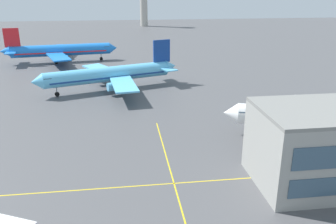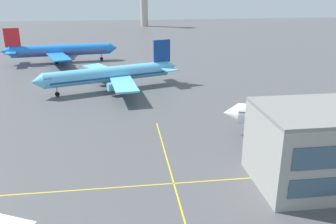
# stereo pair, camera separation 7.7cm
# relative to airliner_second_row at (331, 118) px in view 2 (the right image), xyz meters

# --- Properties ---
(airliner_second_row) EXTENTS (38.01, 32.42, 12.01)m
(airliner_second_row) POSITION_rel_airliner_second_row_xyz_m (0.00, 0.00, 0.00)
(airliner_second_row) COLOR white
(airliner_second_row) RESTS_ON ground
(airliner_third_row) EXTENTS (39.45, 33.74, 12.58)m
(airliner_third_row) POSITION_rel_airliner_second_row_xyz_m (-40.54, 39.16, 0.19)
(airliner_third_row) COLOR #5BB7E5
(airliner_third_row) RESTS_ON ground
(airliner_far_left_stand) EXTENTS (41.69, 35.67, 12.96)m
(airliner_far_left_stand) POSITION_rel_airliner_second_row_xyz_m (-59.67, 78.89, 0.32)
(airliner_far_left_stand) COLOR blue
(airliner_far_left_stand) RESTS_ON ground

